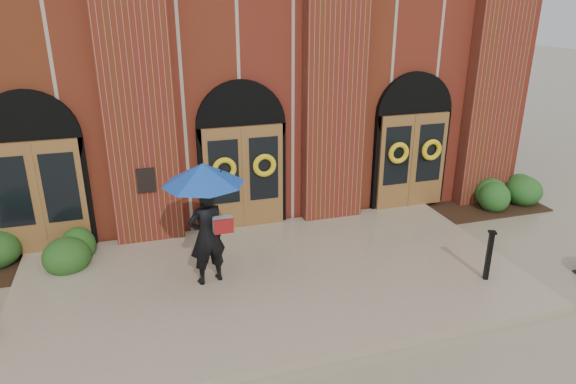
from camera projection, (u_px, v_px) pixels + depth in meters
name	position (u px, v px, depth m)	size (l,w,h in m)	color
ground	(275.00, 286.00, 10.29)	(90.00, 90.00, 0.00)	gray
landing	(273.00, 279.00, 10.40)	(10.00, 5.30, 0.15)	tan
church_building	(202.00, 59.00, 16.89)	(16.20, 12.53, 7.00)	maroon
man_with_umbrella	(205.00, 201.00, 9.58)	(1.87, 1.87, 2.45)	black
metal_post	(489.00, 254.00, 10.07)	(0.18, 0.18, 1.04)	black
hedge_wall_left	(7.00, 256.00, 10.70)	(2.90, 1.16, 0.74)	#214818
hedge_wall_right	(487.00, 195.00, 13.92)	(2.99, 1.20, 0.77)	#214F1C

